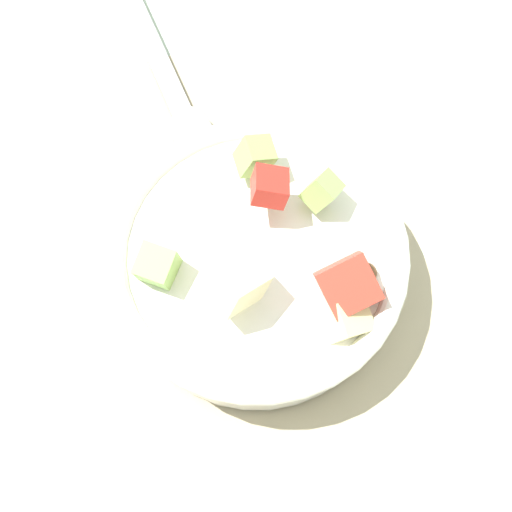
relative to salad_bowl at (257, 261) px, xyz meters
name	(u,v)px	position (x,y,z in m)	size (l,w,h in m)	color
ground_plane	(241,289)	(0.00, 0.01, -0.05)	(2.40, 2.40, 0.00)	silver
placemat	(241,288)	(0.00, 0.01, -0.04)	(0.47, 0.31, 0.01)	tan
salad_bowl	(257,261)	(0.00, 0.00, 0.00)	(0.23, 0.23, 0.11)	white
serving_spoon	(172,90)	(0.19, 0.02, -0.04)	(0.23, 0.05, 0.01)	#B7B7BC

